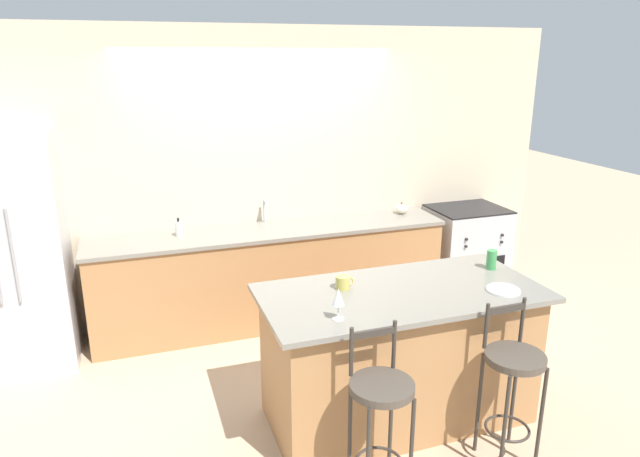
# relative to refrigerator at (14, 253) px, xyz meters

# --- Properties ---
(ground_plane) EXTENTS (18.00, 18.00, 0.00)m
(ground_plane) POSITION_rel_refrigerator_xyz_m (2.10, -0.29, -0.95)
(ground_plane) COLOR tan
(wall_back) EXTENTS (6.00, 0.07, 2.70)m
(wall_back) POSITION_rel_refrigerator_xyz_m (2.10, 0.39, 0.40)
(wall_back) COLOR beige
(wall_back) RESTS_ON ground_plane
(back_counter) EXTENTS (3.27, 0.66, 0.92)m
(back_counter) POSITION_rel_refrigerator_xyz_m (2.10, 0.08, -0.48)
(back_counter) COLOR #A87547
(back_counter) RESTS_ON ground_plane
(sink_faucet) EXTENTS (0.02, 0.13, 0.22)m
(sink_faucet) POSITION_rel_refrigerator_xyz_m (2.10, 0.27, 0.11)
(sink_faucet) COLOR #ADAFB5
(sink_faucet) RESTS_ON back_counter
(kitchen_island) EXTENTS (1.88, 0.90, 0.95)m
(kitchen_island) POSITION_rel_refrigerator_xyz_m (2.55, -1.68, -0.47)
(kitchen_island) COLOR #A87547
(kitchen_island) RESTS_ON ground_plane
(refrigerator) EXTENTS (0.78, 0.76, 1.89)m
(refrigerator) POSITION_rel_refrigerator_xyz_m (0.00, 0.00, 0.00)
(refrigerator) COLOR #BCBCC1
(refrigerator) RESTS_ON ground_plane
(oven_range) EXTENTS (0.74, 0.64, 0.93)m
(oven_range) POSITION_rel_refrigerator_xyz_m (4.18, 0.06, -0.48)
(oven_range) COLOR #B7B7BC
(oven_range) RESTS_ON ground_plane
(bar_stool_near) EXTENTS (0.36, 0.36, 1.03)m
(bar_stool_near) POSITION_rel_refrigerator_xyz_m (2.11, -2.33, -0.36)
(bar_stool_near) COLOR #332D28
(bar_stool_near) RESTS_ON ground_plane
(bar_stool_far) EXTENTS (0.36, 0.36, 1.03)m
(bar_stool_far) POSITION_rel_refrigerator_xyz_m (2.99, -2.31, -0.36)
(bar_stool_far) COLOR #332D28
(bar_stool_far) RESTS_ON ground_plane
(dinner_plate) EXTENTS (0.22, 0.22, 0.02)m
(dinner_plate) POSITION_rel_refrigerator_xyz_m (3.17, -1.90, 0.02)
(dinner_plate) COLOR white
(dinner_plate) RESTS_ON kitchen_island
(wine_glass) EXTENTS (0.07, 0.07, 0.20)m
(wine_glass) POSITION_rel_refrigerator_xyz_m (2.00, -1.94, 0.15)
(wine_glass) COLOR white
(wine_glass) RESTS_ON kitchen_island
(coffee_mug) EXTENTS (0.13, 0.10, 0.09)m
(coffee_mug) POSITION_rel_refrigerator_xyz_m (2.19, -1.53, 0.05)
(coffee_mug) COLOR #C1B251
(coffee_mug) RESTS_ON kitchen_island
(tumbler_cup) EXTENTS (0.07, 0.07, 0.14)m
(tumbler_cup) POSITION_rel_refrigerator_xyz_m (3.34, -1.54, 0.08)
(tumbler_cup) COLOR #3D934C
(tumbler_cup) RESTS_ON kitchen_island
(pumpkin_decoration) EXTENTS (0.12, 0.12, 0.12)m
(pumpkin_decoration) POSITION_rel_refrigerator_xyz_m (3.46, 0.13, 0.02)
(pumpkin_decoration) COLOR beige
(pumpkin_decoration) RESTS_ON back_counter
(soap_bottle) EXTENTS (0.06, 0.06, 0.17)m
(soap_bottle) POSITION_rel_refrigerator_xyz_m (1.29, 0.10, 0.04)
(soap_bottle) COLOR silver
(soap_bottle) RESTS_ON back_counter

